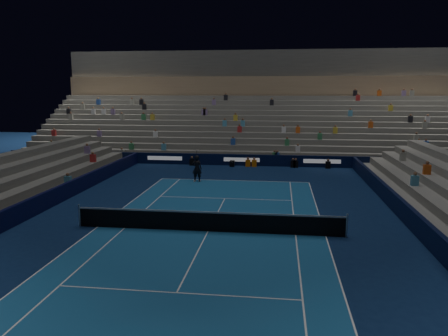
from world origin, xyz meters
name	(u,v)px	position (x,y,z in m)	size (l,w,h in m)	color
ground	(208,231)	(0.00, 0.00, 0.00)	(90.00, 90.00, 0.00)	#0B1E44
court_surface	(208,231)	(0.00, 0.00, 0.01)	(10.97, 23.77, 0.01)	#185288
sponsor_barrier_far	(242,160)	(0.00, 18.50, 0.50)	(44.00, 0.25, 1.00)	black
sponsor_barrier_east	(423,230)	(9.70, 0.00, 0.50)	(0.25, 37.00, 1.00)	black
sponsor_barrier_west	(17,214)	(-9.70, 0.00, 0.50)	(0.25, 37.00, 1.00)	black
grandstand_main	(249,120)	(0.00, 27.90, 3.38)	(44.00, 15.20, 11.20)	slate
tennis_net	(208,221)	(0.00, 0.00, 0.50)	(12.90, 0.10, 1.10)	#B2B2B7
tennis_player	(197,168)	(-2.66, 11.22, 0.98)	(0.71, 0.47, 1.96)	black
broadcast_camera	(232,163)	(-0.79, 17.83, 0.28)	(0.42, 0.84, 0.53)	black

